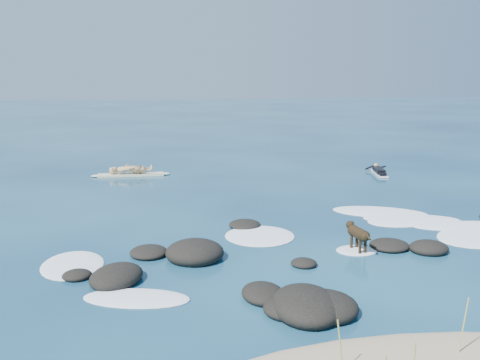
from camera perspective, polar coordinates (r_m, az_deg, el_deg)
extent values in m
plane|color=#0A2642|center=(15.67, 7.33, -5.97)|extent=(160.00, 160.00, 0.00)
cylinder|color=#969548|center=(9.56, 22.67, -14.44)|extent=(0.20, 0.14, 1.02)
cylinder|color=#969548|center=(8.46, 10.71, -17.47)|extent=(0.14, 0.12, 0.96)
ellipsoid|color=black|center=(14.20, -9.71, -7.60)|extent=(0.99, 1.07, 0.29)
ellipsoid|color=black|center=(13.77, -4.85, -7.71)|extent=(1.76, 1.78, 0.63)
ellipsoid|color=black|center=(10.88, 5.37, -13.46)|extent=(1.18, 1.12, 0.38)
ellipsoid|color=black|center=(12.60, -13.05, -10.00)|extent=(1.62, 1.78, 0.49)
ellipsoid|color=black|center=(13.35, 6.82, -8.82)|extent=(0.82, 0.80, 0.24)
ellipsoid|color=black|center=(16.47, 0.52, -4.78)|extent=(1.14, 1.19, 0.25)
ellipsoid|color=black|center=(11.50, 2.48, -12.03)|extent=(1.03, 1.23, 0.36)
ellipsoid|color=black|center=(10.88, 7.04, -13.15)|extent=(1.45, 1.81, 0.62)
ellipsoid|color=black|center=(10.94, 9.06, -13.20)|extent=(1.52, 1.54, 0.52)
ellipsoid|color=black|center=(15.09, 19.50, -6.86)|extent=(1.20, 1.12, 0.39)
ellipsoid|color=black|center=(15.08, 15.65, -6.73)|extent=(1.36, 1.34, 0.29)
ellipsoid|color=black|center=(13.08, -17.01, -9.70)|extent=(0.82, 0.81, 0.24)
ellipsoid|color=white|center=(13.91, -17.43, -8.65)|extent=(1.72, 2.26, 0.12)
ellipsoid|color=white|center=(17.93, 23.04, -4.54)|extent=(3.52, 1.45, 0.12)
ellipsoid|color=white|center=(11.67, -10.98, -12.29)|extent=(2.46, 1.51, 0.12)
ellipsoid|color=white|center=(15.56, 2.12, -5.97)|extent=(2.22, 2.25, 0.12)
ellipsoid|color=white|center=(18.10, 17.84, -4.02)|extent=(3.30, 1.91, 0.12)
ellipsoid|color=white|center=(17.82, 16.77, -4.19)|extent=(2.42, 1.71, 0.12)
ellipsoid|color=white|center=(18.70, 14.69, -3.35)|extent=(3.52, 2.64, 0.12)
ellipsoid|color=white|center=(14.65, 12.33, -7.37)|extent=(1.10, 0.90, 0.12)
cube|color=beige|center=(24.90, -11.55, 0.55)|extent=(2.98, 0.71, 0.10)
ellipsoid|color=beige|center=(24.90, -8.15, 0.67)|extent=(0.60, 0.36, 0.11)
ellipsoid|color=beige|center=(24.99, -14.94, 0.43)|extent=(0.60, 0.36, 0.11)
imported|color=tan|center=(24.73, -11.64, 2.85)|extent=(0.48, 0.72, 1.92)
cube|color=silver|center=(25.67, 14.59, 0.71)|extent=(0.79, 2.03, 0.07)
ellipsoid|color=silver|center=(26.62, 14.15, 1.11)|extent=(0.31, 0.47, 0.07)
cube|color=black|center=(25.64, 14.60, 1.01)|extent=(0.57, 1.26, 0.20)
sphere|color=tan|center=(26.30, 14.30, 1.52)|extent=(0.24, 0.24, 0.21)
cylinder|color=black|center=(26.40, 13.69, 1.33)|extent=(0.50, 0.19, 0.22)
cylinder|color=black|center=(26.50, 14.76, 1.31)|extent=(0.46, 0.34, 0.22)
cube|color=black|center=(25.00, 14.92, 0.65)|extent=(0.39, 0.54, 0.13)
cylinder|color=black|center=(14.40, 12.56, -5.58)|extent=(0.41, 0.65, 0.29)
sphere|color=black|center=(14.63, 12.00, -5.29)|extent=(0.36, 0.36, 0.31)
sphere|color=black|center=(14.18, 13.14, -5.88)|extent=(0.33, 0.33, 0.28)
sphere|color=black|center=(14.74, 11.66, -4.72)|extent=(0.26, 0.26, 0.22)
cone|color=black|center=(14.85, 11.40, -4.65)|extent=(0.14, 0.16, 0.12)
cone|color=black|center=(14.68, 11.50, -4.42)|extent=(0.11, 0.09, 0.11)
cone|color=black|center=(14.74, 11.89, -4.37)|extent=(0.11, 0.09, 0.11)
cylinder|color=black|center=(14.63, 11.81, -6.58)|extent=(0.09, 0.09, 0.40)
cylinder|color=black|center=(14.71, 12.34, -6.51)|extent=(0.09, 0.09, 0.40)
cylinder|color=black|center=(14.29, 12.67, -7.06)|extent=(0.09, 0.09, 0.40)
cylinder|color=black|center=(14.37, 13.21, -6.98)|extent=(0.09, 0.09, 0.40)
cylinder|color=black|center=(14.06, 13.44, -5.82)|extent=(0.11, 0.29, 0.17)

